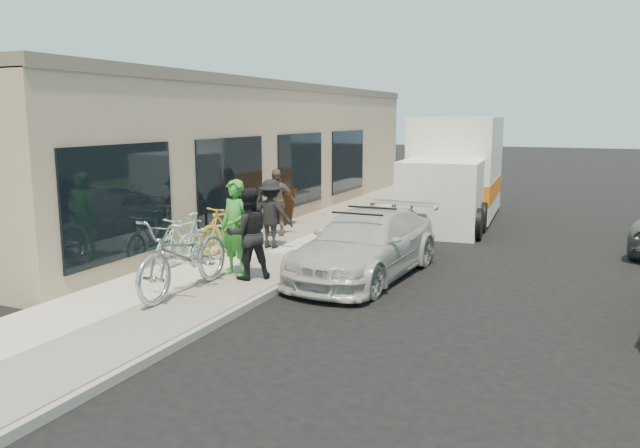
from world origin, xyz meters
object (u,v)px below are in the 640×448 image
(bike_rack, at_px, (242,221))
(cruiser_bike_a, at_px, (185,239))
(woman_rider, at_px, (235,228))
(bystander_b, at_px, (276,202))
(man_standing, at_px, (248,234))
(tandem_bike, at_px, (185,255))
(sedan_silver, at_px, (383,233))
(cruiser_bike_c, at_px, (229,228))
(sandwich_board, at_px, (281,206))
(cruiser_bike_b, at_px, (210,236))
(sedan_white, at_px, (365,244))
(bystander_a, at_px, (271,214))
(moving_truck, at_px, (454,175))

(bike_rack, height_order, cruiser_bike_a, cruiser_bike_a)
(woman_rider, bearing_deg, cruiser_bike_a, 176.79)
(bystander_b, bearing_deg, man_standing, -91.22)
(tandem_bike, bearing_deg, sedan_silver, 64.16)
(tandem_bike, relative_size, cruiser_bike_c, 1.38)
(man_standing, bearing_deg, sedan_silver, -159.90)
(sandwich_board, height_order, tandem_bike, tandem_bike)
(cruiser_bike_b, height_order, cruiser_bike_c, cruiser_bike_c)
(tandem_bike, xyz_separation_m, cruiser_bike_a, (-1.30, 1.80, -0.16))
(sandwich_board, distance_m, sedan_white, 5.72)
(sedan_white, distance_m, bystander_a, 2.97)
(tandem_bike, distance_m, bystander_b, 5.53)
(bike_rack, distance_m, sedan_silver, 3.38)
(sedan_white, xyz_separation_m, man_standing, (-1.79, -1.60, 0.36))
(bystander_a, relative_size, bystander_b, 0.93)
(sedan_silver, bearing_deg, bystander_b, 169.80)
(sedan_white, bearing_deg, bike_rack, 168.37)
(man_standing, distance_m, bystander_a, 2.86)
(sedan_silver, xyz_separation_m, tandem_bike, (-2.12, -4.60, 0.24))
(woman_rider, bearing_deg, bystander_a, 115.17)
(tandem_bike, distance_m, cruiser_bike_c, 3.26)
(woman_rider, height_order, bystander_b, woman_rider)
(sandwich_board, xyz_separation_m, bystander_a, (1.28, -2.96, 0.28))
(moving_truck, bearing_deg, sedan_white, -94.79)
(bike_rack, bearing_deg, cruiser_bike_a, -93.56)
(sandwich_board, relative_size, tandem_bike, 0.40)
(cruiser_bike_a, height_order, bystander_a, bystander_a)
(tandem_bike, bearing_deg, woman_rider, 81.64)
(bike_rack, distance_m, moving_truck, 7.72)
(woman_rider, distance_m, bystander_a, 2.65)
(sandwich_board, relative_size, cruiser_bike_b, 0.61)
(sedan_white, bearing_deg, moving_truck, 93.43)
(man_standing, distance_m, cruiser_bike_a, 1.93)
(bike_rack, relative_size, woman_rider, 0.52)
(bystander_a, bearing_deg, moving_truck, -118.01)
(sedan_white, height_order, bystander_a, bystander_a)
(woman_rider, distance_m, cruiser_bike_c, 2.12)
(bike_rack, relative_size, tandem_bike, 0.38)
(sandwich_board, xyz_separation_m, woman_rider, (1.88, -5.55, 0.41))
(moving_truck, height_order, man_standing, moving_truck)
(cruiser_bike_a, bearing_deg, sandwich_board, 100.02)
(sedan_silver, relative_size, moving_truck, 0.52)
(bike_rack, height_order, man_standing, man_standing)
(sandwich_board, bearing_deg, moving_truck, 65.36)
(moving_truck, distance_m, man_standing, 9.59)
(cruiser_bike_a, relative_size, cruiser_bike_b, 1.04)
(bike_rack, bearing_deg, cruiser_bike_b, -95.96)
(bike_rack, bearing_deg, bystander_a, 6.75)
(moving_truck, bearing_deg, cruiser_bike_c, -118.59)
(bike_rack, bearing_deg, sandwich_board, 99.83)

